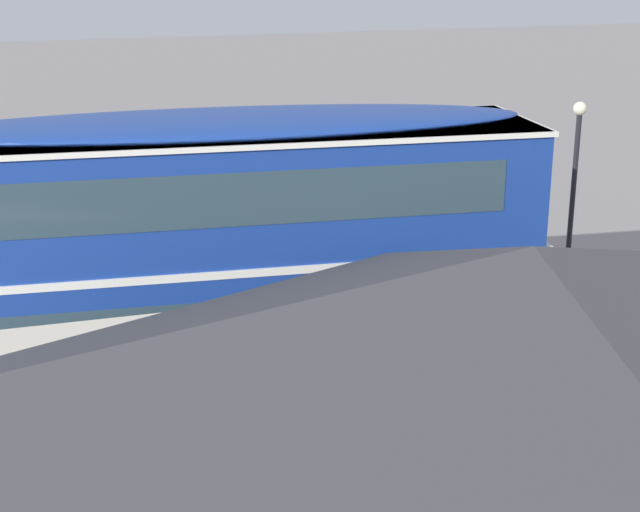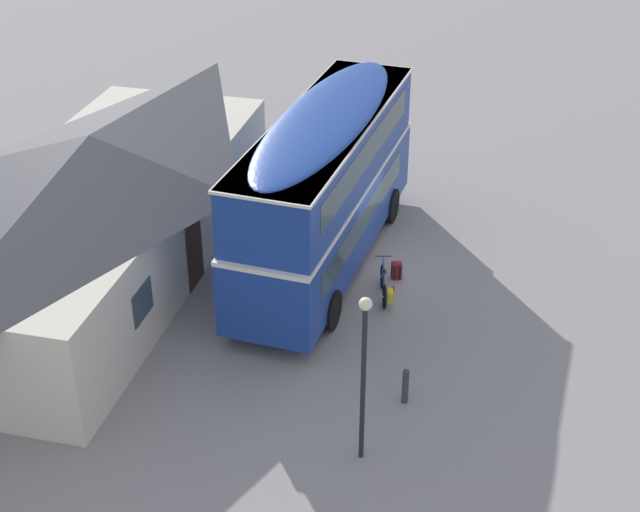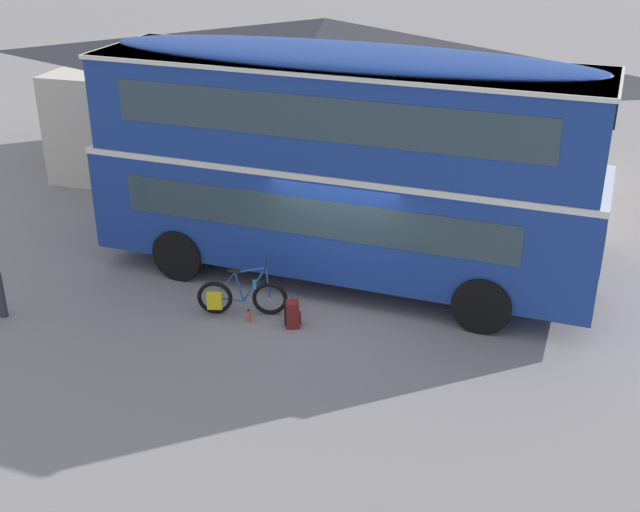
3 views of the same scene
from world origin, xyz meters
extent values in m
plane|color=gray|center=(0.00, 0.00, 0.00)|extent=(120.00, 120.00, 0.00)
cylinder|color=black|center=(3.08, 2.14, 0.55)|extent=(1.12, 0.38, 1.10)
cylinder|color=black|center=(2.86, -0.23, 0.55)|extent=(1.12, 0.38, 1.10)
cylinder|color=black|center=(-3.17, 2.70, 0.55)|extent=(1.12, 0.38, 1.10)
cylinder|color=black|center=(-3.38, 0.33, 0.55)|extent=(1.12, 0.38, 1.10)
cube|color=navy|center=(-0.15, 1.24, 1.52)|extent=(10.29, 3.39, 2.10)
cube|color=white|center=(-0.15, 1.24, 2.60)|extent=(10.31, 3.41, 0.12)
cube|color=navy|center=(-0.15, 1.24, 3.58)|extent=(9.98, 3.31, 1.90)
ellipsoid|color=navy|center=(-0.15, 1.24, 4.61)|extent=(9.78, 3.24, 0.36)
cube|color=#2D424C|center=(-0.46, 0.02, 1.82)|extent=(7.86, 0.74, 0.76)
cube|color=#2D424C|center=(-0.26, 0.03, 3.73)|extent=(8.26, 0.77, 0.80)
cube|color=#2D424C|center=(-0.24, 2.49, 1.82)|extent=(7.86, 0.74, 0.76)
cube|color=#2D424C|center=(-0.04, 2.45, 3.73)|extent=(8.26, 0.77, 0.80)
cube|color=white|center=(-0.15, 1.24, 4.49)|extent=(10.09, 3.40, 0.08)
torus|color=black|center=(-1.08, -0.65, 0.34)|extent=(0.68, 0.23, 0.68)
torus|color=black|center=(-2.11, -0.89, 0.34)|extent=(0.68, 0.23, 0.68)
cylinder|color=#B2B2B7|center=(-1.08, -0.65, 0.34)|extent=(0.07, 0.11, 0.05)
cylinder|color=#B2B2B7|center=(-2.11, -0.89, 0.34)|extent=(0.07, 0.11, 0.05)
cylinder|color=#234C99|center=(-1.36, -0.71, 0.64)|extent=(0.47, 0.14, 0.73)
cylinder|color=#234C99|center=(-1.43, -0.73, 0.94)|extent=(0.59, 0.17, 0.14)
cylinder|color=#234C99|center=(-1.64, -0.78, 0.58)|extent=(0.18, 0.08, 0.61)
cylinder|color=#234C99|center=(-1.84, -0.82, 0.31)|extent=(0.54, 0.15, 0.09)
cylinder|color=#234C99|center=(-1.91, -0.84, 0.61)|extent=(0.42, 0.12, 0.56)
cylinder|color=#234C99|center=(-1.11, -0.65, 0.67)|extent=(0.10, 0.05, 0.65)
cylinder|color=black|center=(-1.14, -0.66, 1.04)|extent=(0.13, 0.45, 0.03)
ellipsoid|color=black|center=(-1.73, -0.80, 0.91)|extent=(0.28, 0.16, 0.06)
cube|color=yellow|center=(-2.05, -1.04, 0.36)|extent=(0.30, 0.20, 0.32)
cylinder|color=#338CBF|center=(-1.36, -0.71, 0.64)|extent=(0.07, 0.07, 0.18)
cube|color=maroon|center=(-0.53, -0.97, 0.25)|extent=(0.32, 0.35, 0.50)
ellipsoid|color=maroon|center=(-0.53, -0.97, 0.50)|extent=(0.31, 0.33, 0.10)
cube|color=#471111|center=(-0.41, -0.92, 0.17)|extent=(0.11, 0.20, 0.17)
cylinder|color=black|center=(-0.68, -0.94, 0.25)|extent=(0.05, 0.05, 0.40)
cylinder|color=black|center=(-0.63, -1.09, 0.25)|extent=(0.05, 0.05, 0.40)
cylinder|color=#D84C33|center=(-1.38, -1.02, 0.12)|extent=(0.08, 0.08, 0.24)
cylinder|color=black|center=(-1.38, -1.02, 0.25)|extent=(0.05, 0.05, 0.02)
cube|color=beige|center=(-2.12, 7.33, 1.47)|extent=(14.15, 5.63, 2.93)
pyramid|color=#38383D|center=(-2.12, 7.33, 3.62)|extent=(14.56, 6.03, 1.38)
cube|color=#3D2319|center=(-2.14, 4.56, 1.05)|extent=(1.10, 0.05, 2.10)
cube|color=#2D424C|center=(1.39, 4.53, 1.61)|extent=(1.10, 0.05, 0.90)
cylinder|color=black|center=(-8.04, -1.40, 1.95)|extent=(0.11, 0.11, 3.91)
sphere|color=#F2E5BF|center=(-8.04, -1.40, 4.03)|extent=(0.28, 0.28, 0.28)
cylinder|color=#333338|center=(-5.98, -2.05, 0.42)|extent=(0.16, 0.16, 0.85)
sphere|color=#333338|center=(-5.98, -2.05, 0.89)|extent=(0.16, 0.16, 0.16)
camera|label=1|loc=(2.84, 15.84, 7.36)|focal=54.86mm
camera|label=2|loc=(-23.01, -4.02, 14.14)|focal=51.63mm
camera|label=3|loc=(3.44, -13.62, 7.65)|focal=45.73mm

